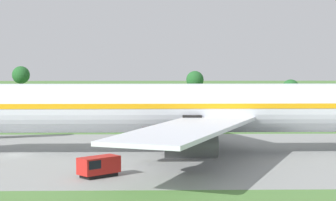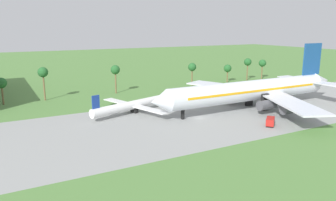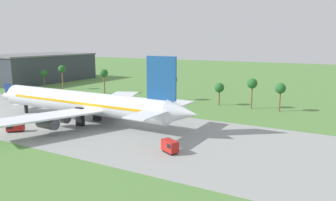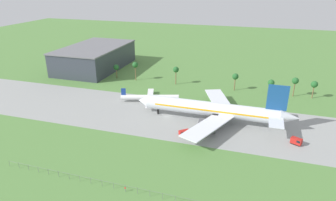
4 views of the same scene
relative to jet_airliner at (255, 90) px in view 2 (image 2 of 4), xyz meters
The scene contains 6 objects.
ground_plane 22.52m from the jet_airliner, behind, with size 600.00×600.00×0.00m, color #517F3D.
taxiway_strip 22.52m from the jet_airliner, behind, with size 320.00×44.00×0.02m.
jet_airliner is the anchor object (origin of this frame).
regional_aircraft 38.61m from the jet_airliner, 159.76° to the left, with size 29.76×27.03×7.52m.
catering_van 19.74m from the jet_airliner, 119.99° to the right, with size 4.60×4.37×2.16m.
palm_tree_row 45.13m from the jet_airliner, 98.55° to the left, with size 120.90×3.60×11.94m.
Camera 2 is at (-51.38, -75.69, 25.81)m, focal length 35.00 mm.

